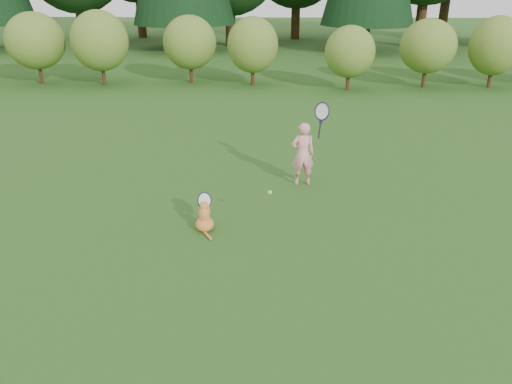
# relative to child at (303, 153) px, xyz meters

# --- Properties ---
(ground) EXTENTS (100.00, 100.00, 0.00)m
(ground) POSITION_rel_child_xyz_m (-1.09, -2.88, -0.69)
(ground) COLOR #264F16
(ground) RESTS_ON ground
(shrub_row) EXTENTS (28.00, 3.00, 2.80)m
(shrub_row) POSITION_rel_child_xyz_m (-1.09, 10.12, 0.71)
(shrub_row) COLOR #597524
(shrub_row) RESTS_ON ground
(child) EXTENTS (0.76, 0.50, 1.96)m
(child) POSITION_rel_child_xyz_m (0.00, 0.00, 0.00)
(child) COLOR pink
(child) RESTS_ON ground
(cat) EXTENTS (0.39, 0.75, 0.71)m
(cat) POSITION_rel_child_xyz_m (-1.76, -2.10, -0.42)
(cat) COLOR orange
(cat) RESTS_ON ground
(tennis_ball) EXTENTS (0.07, 0.07, 0.07)m
(tennis_ball) POSITION_rel_child_xyz_m (-0.66, -2.07, 0.00)
(tennis_ball) COLOR #ADDB19
(tennis_ball) RESTS_ON ground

